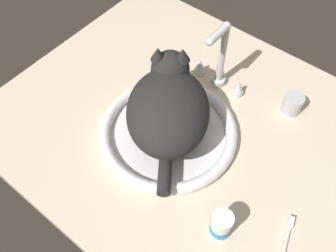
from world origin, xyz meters
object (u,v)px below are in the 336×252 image
object	(u,v)px
faucet	(220,64)
sink_basin	(168,132)
cat	(168,105)
toothbrush	(284,250)
pill_bottle	(221,226)
metal_jar	(292,104)

from	to	relation	value
faucet	sink_basin	bearing A→B (deg)	-90.00
faucet	cat	size ratio (longest dim) A/B	0.67
toothbrush	pill_bottle	bearing A→B (deg)	-158.92
sink_basin	metal_jar	bearing A→B (deg)	52.37
metal_jar	toothbrush	size ratio (longest dim) A/B	0.35
sink_basin	pill_bottle	xyz separation A→B (cm)	(25.17, -13.26, 2.41)
faucet	toothbrush	size ratio (longest dim) A/B	1.37
cat	pill_bottle	bearing A→B (deg)	-29.25
faucet	cat	distance (cm)	21.15
cat	toothbrush	xyz separation A→B (cm)	(39.49, -9.51, -9.90)
cat	toothbrush	bearing A→B (deg)	-13.54
sink_basin	metal_jar	size ratio (longest dim) A/B	6.47
sink_basin	faucet	bearing A→B (deg)	90.00
faucet	metal_jar	xyz separation A→B (cm)	(21.13, 4.98, -5.78)
sink_basin	metal_jar	distance (cm)	34.64
cat	toothbrush	world-z (taller)	cat
faucet	toothbrush	bearing A→B (deg)	-38.44
pill_bottle	sink_basin	bearing A→B (deg)	152.22
sink_basin	faucet	xyz separation A→B (cm)	(-0.00, 22.43, 7.19)
metal_jar	faucet	bearing A→B (deg)	-166.74
sink_basin	pill_bottle	size ratio (longest dim) A/B	4.41
sink_basin	toothbrush	world-z (taller)	sink_basin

